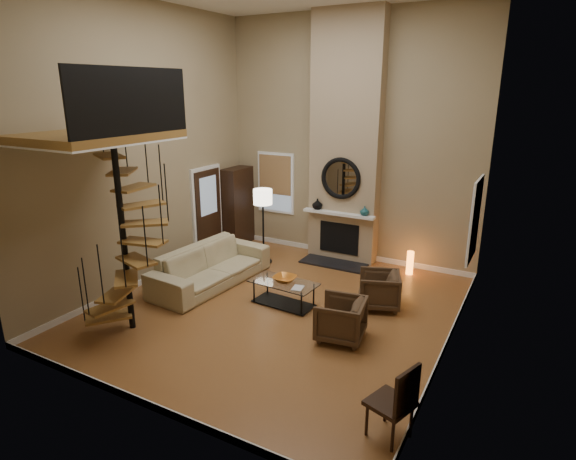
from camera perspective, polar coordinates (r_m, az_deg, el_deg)
The scene contains 32 objects.
ground at distance 8.82m, azimuth -1.27°, elevation -9.43°, with size 6.00×6.50×0.01m, color #AC6E37.
back_wall at distance 10.90m, azimuth 7.35°, elevation 10.67°, with size 6.00×0.02×5.50m, color #998662.
front_wall at distance 5.47m, azimuth -18.74°, elevation 3.78°, with size 6.00×0.02×5.50m, color #998662.
left_wall at distance 9.83m, azimuth -16.92°, elevation 9.42°, with size 0.02×6.50×5.50m, color #998662.
right_wall at distance 7.00m, azimuth 20.50°, elevation 6.31°, with size 0.02×6.50×5.50m, color #998662.
baseboard_back at distance 11.50m, azimuth 6.83°, elevation -2.78°, with size 6.00×0.02×0.12m, color white.
baseboard_front at distance 6.60m, azimuth -16.35°, elevation -19.58°, with size 6.00×0.02×0.12m, color white.
baseboard_left at distance 10.49m, azimuth -15.63°, elevation -5.28°, with size 0.02×6.50×0.12m, color white.
baseboard_right at distance 7.91m, azimuth 18.39°, elevation -13.17°, with size 0.02×6.50×0.12m, color white.
chimney_breast at distance 10.73m, azimuth 6.97°, elevation 10.58°, with size 1.60×0.38×5.50m, color tan.
hearth at distance 10.93m, azimuth 5.49°, elevation -4.03°, with size 1.50×0.60×0.04m, color black.
firebox at distance 11.00m, azimuth 6.17°, elevation -0.97°, with size 0.95×0.02×0.72m, color black.
mantel at distance 10.76m, azimuth 6.11°, elevation 1.96°, with size 1.70×0.18×0.06m, color white.
mirror_frame at distance 10.64m, azimuth 6.37°, elevation 6.19°, with size 0.94×0.94×0.10m, color black.
mirror_disc at distance 10.65m, azimuth 6.39°, elevation 6.20°, with size 0.80×0.80×0.01m, color white.
vase_left at distance 10.98m, azimuth 3.56°, elevation 3.14°, with size 0.24×0.24×0.25m, color black.
vase_right at distance 10.56m, azimuth 9.21°, elevation 2.30°, with size 0.20×0.20×0.21m, color #174A51.
window_back at distance 11.87m, azimuth -1.50°, elevation 5.79°, with size 1.02×0.06×1.52m.
window_right at distance 9.18m, azimuth 21.58°, elevation 1.31°, with size 0.06×1.02×1.52m.
entry_door at distance 11.43m, azimuth -9.66°, elevation 2.18°, with size 0.10×1.05×2.16m.
loft at distance 7.87m, azimuth -21.63°, elevation 10.84°, with size 1.70×2.20×1.09m.
spiral_stair at distance 7.94m, azimuth -19.23°, elevation 0.41°, with size 1.47×1.47×4.06m.
hutch at distance 12.15m, azimuth -6.06°, elevation 2.72°, with size 0.43×0.91×2.03m, color black.
sofa at distance 9.84m, azimuth -9.28°, elevation -4.24°, with size 2.71×1.06×0.79m, color tan.
armchair_near at distance 8.86m, azimuth 11.37°, elevation -7.09°, with size 0.71×0.73×0.67m, color #493321.
armchair_far at distance 7.71m, azimuth 6.86°, elevation -10.69°, with size 0.73×0.75×0.68m, color #493321.
coffee_table at distance 8.85m, azimuth -0.54°, elevation -7.29°, with size 1.28×0.70×0.46m.
bowl at distance 8.80m, azimuth -0.39°, elevation -5.90°, with size 0.42×0.42×0.10m, color orange.
book at distance 8.50m, azimuth 1.03°, elevation -7.01°, with size 0.19×0.25×0.02m, color gray.
floor_lamp at distance 10.63m, azimuth -3.05°, elevation 3.30°, with size 0.43×0.43×1.74m.
accent_lamp at distance 10.58m, azimuth 14.49°, elevation -3.89°, with size 0.15×0.15×0.53m, color orange.
side_chair at distance 5.78m, azimuth 13.01°, elevation -19.39°, with size 0.59×0.59×0.99m.
Camera 1 is at (3.97, -6.84, 3.91)m, focal length 29.50 mm.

